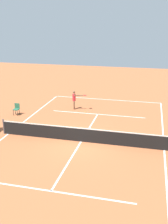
% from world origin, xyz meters
% --- Properties ---
extents(ground_plane, '(60.00, 60.00, 0.00)m').
position_xyz_m(ground_plane, '(0.00, 0.00, 0.00)').
color(ground_plane, '#B76038').
extents(court_lines, '(10.55, 20.40, 0.01)m').
position_xyz_m(court_lines, '(0.00, 0.00, 0.00)').
color(court_lines, white).
rests_on(court_lines, ground).
extents(tennis_net, '(11.15, 0.10, 1.07)m').
position_xyz_m(tennis_net, '(0.00, 0.00, 0.50)').
color(tennis_net, '#4C4C51').
rests_on(tennis_net, ground).
extents(player_serving, '(1.30, 0.46, 1.66)m').
position_xyz_m(player_serving, '(2.24, -6.46, 0.98)').
color(player_serving, brown).
rests_on(player_serving, ground).
extents(tennis_ball, '(0.07, 0.07, 0.07)m').
position_xyz_m(tennis_ball, '(1.16, -5.83, 0.03)').
color(tennis_ball, '#CCE033').
rests_on(tennis_ball, ground).
extents(courtside_chair_mid, '(0.44, 0.46, 0.95)m').
position_xyz_m(courtside_chair_mid, '(6.54, -3.88, 0.53)').
color(courtside_chair_mid, '#262626').
rests_on(courtside_chair_mid, ground).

